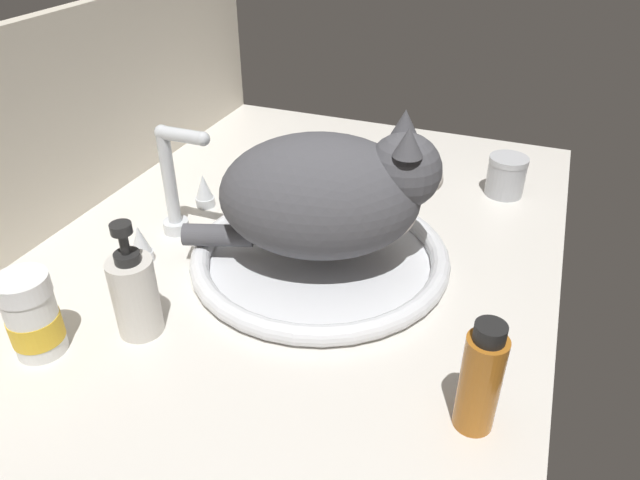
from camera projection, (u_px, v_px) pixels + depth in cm
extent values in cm
cube|color=silver|center=(302.00, 252.00, 90.76)|extent=(104.99, 75.06, 3.00)
cube|color=beige|center=(79.00, 122.00, 94.19)|extent=(104.99, 2.40, 34.42)
torus|color=white|center=(320.00, 255.00, 84.97)|extent=(37.40, 37.40, 2.75)
cylinder|color=white|center=(320.00, 261.00, 85.55)|extent=(33.28, 33.28, 0.60)
cylinder|color=silver|center=(176.00, 226.00, 92.70)|extent=(4.00, 4.00, 1.90)
cylinder|color=silver|center=(169.00, 178.00, 88.20)|extent=(2.00, 2.00, 14.82)
sphere|color=silver|center=(162.00, 132.00, 84.20)|extent=(2.20, 2.20, 2.20)
cylinder|color=silver|center=(182.00, 136.00, 83.16)|extent=(2.00, 6.78, 2.00)
sphere|color=silver|center=(203.00, 139.00, 82.12)|extent=(2.10, 2.10, 2.10)
cylinder|color=silver|center=(143.00, 256.00, 85.85)|extent=(3.20, 3.20, 1.60)
cone|color=silver|center=(140.00, 239.00, 84.27)|extent=(2.88, 2.88, 4.27)
cylinder|color=silver|center=(205.00, 202.00, 99.72)|extent=(3.20, 3.20, 1.60)
cone|color=silver|center=(204.00, 186.00, 98.14)|extent=(2.88, 2.88, 4.27)
ellipsoid|color=#4C4C51|center=(320.00, 196.00, 79.69)|extent=(27.32, 32.33, 16.85)
sphere|color=#4C4C51|center=(403.00, 171.00, 77.10)|extent=(10.12, 10.12, 10.12)
cone|color=#4C4C51|center=(405.00, 123.00, 76.72)|extent=(3.85, 3.85, 3.80)
cone|color=#4C4C51|center=(409.00, 142.00, 71.61)|extent=(3.85, 3.85, 3.80)
ellipsoid|color=silver|center=(432.00, 179.00, 77.48)|extent=(5.00, 4.23, 3.24)
ellipsoid|color=silver|center=(391.00, 203.00, 79.74)|extent=(12.66, 10.73, 9.27)
cylinder|color=#4C4C51|center=(218.00, 235.00, 83.98)|extent=(6.22, 10.50, 3.20)
cylinder|color=white|center=(35.00, 323.00, 68.17)|extent=(5.80, 5.80, 8.35)
cylinder|color=gold|center=(36.00, 327.00, 68.54)|extent=(5.97, 5.97, 3.34)
cylinder|color=white|center=(22.00, 286.00, 65.29)|extent=(6.09, 6.09, 2.34)
cylinder|color=#B2B5BA|center=(506.00, 178.00, 102.19)|extent=(6.55, 6.55, 6.02)
cylinder|color=silver|center=(509.00, 160.00, 100.29)|extent=(6.68, 6.68, 1.00)
cylinder|color=silver|center=(136.00, 297.00, 70.67)|extent=(5.52, 5.52, 10.34)
cylinder|color=black|center=(127.00, 257.00, 67.56)|extent=(3.04, 3.04, 1.20)
cylinder|color=black|center=(124.00, 243.00, 66.51)|extent=(1.10, 1.10, 2.71)
cylinder|color=black|center=(121.00, 228.00, 65.45)|extent=(2.48, 2.48, 1.20)
cylinder|color=#B2661E|center=(480.00, 383.00, 58.10)|extent=(4.16, 4.16, 11.47)
cylinder|color=black|center=(490.00, 333.00, 54.53)|extent=(3.12, 3.12, 1.80)
cylinder|color=silver|center=(304.00, 165.00, 112.69)|extent=(3.79, 13.39, 1.00)
cube|color=white|center=(345.00, 165.00, 111.27)|extent=(1.72, 2.79, 1.20)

